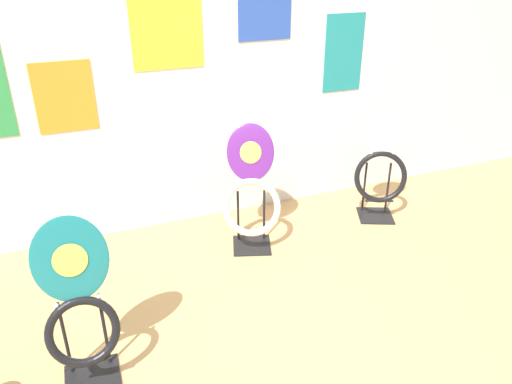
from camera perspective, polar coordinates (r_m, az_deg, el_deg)
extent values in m
cube|color=silver|center=(3.83, -5.39, 15.09)|extent=(8.00, 0.06, 2.60)
cube|color=orange|center=(3.68, -21.04, 10.08)|extent=(0.39, 0.01, 0.48)
cube|color=yellow|center=(3.68, -10.17, 17.95)|extent=(0.51, 0.01, 0.56)
cube|color=teal|center=(4.26, 9.99, 15.36)|extent=(0.35, 0.01, 0.62)
cube|color=#284CAD|center=(3.88, 1.03, 20.70)|extent=(0.42, 0.01, 0.52)
cube|color=black|center=(2.93, -18.14, -19.64)|extent=(0.29, 0.29, 0.01)
cylinder|color=black|center=(2.84, -20.97, -15.34)|extent=(0.02, 0.02, 0.46)
cylinder|color=black|center=(2.83, -16.92, -14.76)|extent=(0.02, 0.02, 0.46)
cylinder|color=black|center=(2.74, -18.60, -18.03)|extent=(0.22, 0.02, 0.02)
torus|color=black|center=(2.68, -19.16, -14.86)|extent=(0.36, 0.18, 0.35)
ellipsoid|color=#197075|center=(2.55, -20.48, -7.23)|extent=(0.36, 0.12, 0.44)
ellipsoid|color=#EADB4C|center=(2.54, -20.48, -7.35)|extent=(0.16, 0.04, 0.17)
sphere|color=silver|center=(2.64, -21.87, -11.96)|extent=(0.02, 0.02, 0.02)
sphere|color=silver|center=(2.63, -17.52, -11.33)|extent=(0.02, 0.02, 0.02)
cube|color=black|center=(4.31, 13.47, -2.64)|extent=(0.37, 0.37, 0.01)
cylinder|color=black|center=(4.27, 12.28, 0.59)|extent=(0.02, 0.02, 0.44)
cylinder|color=black|center=(4.31, 14.84, 0.54)|extent=(0.02, 0.02, 0.44)
cylinder|color=black|center=(4.16, 13.91, -1.00)|extent=(0.21, 0.11, 0.02)
torus|color=black|center=(4.13, 14.05, 1.67)|extent=(0.45, 0.31, 0.42)
ellipsoid|color=white|center=(4.04, 14.47, 6.79)|extent=(0.30, 0.17, 0.37)
ellipsoid|color=silver|center=(4.03, 14.52, 6.72)|extent=(0.13, 0.07, 0.14)
sphere|color=silver|center=(4.08, 13.06, 4.32)|extent=(0.02, 0.02, 0.02)
sphere|color=silver|center=(4.11, 15.36, 4.24)|extent=(0.02, 0.02, 0.02)
cube|color=black|center=(3.80, -0.48, -6.11)|extent=(0.36, 0.36, 0.01)
cylinder|color=black|center=(3.76, -2.05, -2.72)|extent=(0.02, 0.02, 0.41)
cylinder|color=black|center=(3.77, 0.93, -2.64)|extent=(0.02, 0.02, 0.41)
cylinder|color=black|center=(3.64, -0.44, -4.53)|extent=(0.22, 0.09, 0.02)
torus|color=beige|center=(3.60, -0.49, -1.75)|extent=(0.48, 0.37, 0.39)
ellipsoid|color=#60237F|center=(3.60, -0.63, 4.55)|extent=(0.38, 0.27, 0.40)
ellipsoid|color=#E5CC4C|center=(3.58, -0.62, 4.54)|extent=(0.17, 0.11, 0.15)
sphere|color=silver|center=(3.61, -2.06, 1.20)|extent=(0.02, 0.02, 0.02)
sphere|color=silver|center=(3.62, 0.93, 1.27)|extent=(0.02, 0.02, 0.02)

